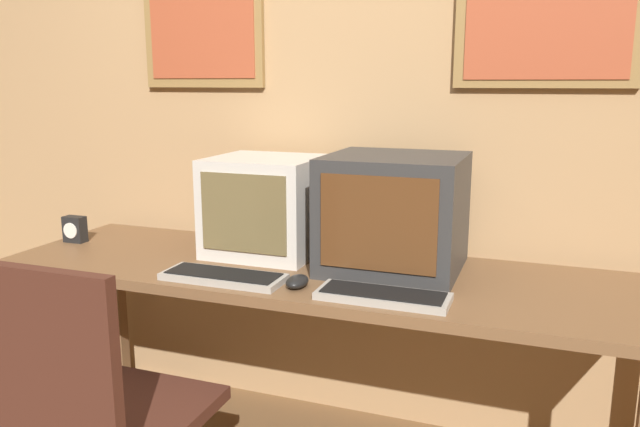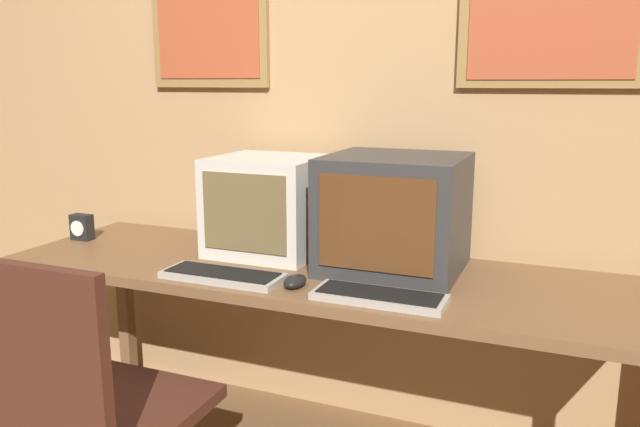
{
  "view_description": "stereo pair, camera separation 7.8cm",
  "coord_description": "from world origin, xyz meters",
  "px_view_note": "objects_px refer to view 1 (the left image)",
  "views": [
    {
      "loc": [
        0.72,
        -0.91,
        1.4
      ],
      "look_at": [
        0.0,
        1.06,
        0.96
      ],
      "focal_mm": 35.0,
      "sensor_mm": 36.0,
      "label": 1
    },
    {
      "loc": [
        0.79,
        -0.88,
        1.4
      ],
      "look_at": [
        0.0,
        1.06,
        0.96
      ],
      "focal_mm": 35.0,
      "sensor_mm": 36.0,
      "label": 2
    }
  ],
  "objects_px": {
    "mouse_near_keyboard": "(298,282)",
    "desk_clock": "(75,229)",
    "monitor_left": "(266,206)",
    "keyboard_main": "(223,277)",
    "keyboard_side": "(383,296)",
    "monitor_right": "(394,213)"
  },
  "relations": [
    {
      "from": "keyboard_main",
      "to": "mouse_near_keyboard",
      "type": "height_order",
      "value": "mouse_near_keyboard"
    },
    {
      "from": "monitor_left",
      "to": "keyboard_side",
      "type": "xyz_separation_m",
      "value": [
        0.55,
        -0.36,
        -0.17
      ]
    },
    {
      "from": "monitor_right",
      "to": "keyboard_side",
      "type": "bearing_deg",
      "value": -81.49
    },
    {
      "from": "keyboard_main",
      "to": "desk_clock",
      "type": "height_order",
      "value": "desk_clock"
    },
    {
      "from": "desk_clock",
      "to": "monitor_left",
      "type": "bearing_deg",
      "value": 8.65
    },
    {
      "from": "keyboard_main",
      "to": "monitor_right",
      "type": "bearing_deg",
      "value": 33.45
    },
    {
      "from": "mouse_near_keyboard",
      "to": "desk_clock",
      "type": "xyz_separation_m",
      "value": [
        -1.07,
        0.22,
        0.03
      ]
    },
    {
      "from": "keyboard_main",
      "to": "keyboard_side",
      "type": "relative_size",
      "value": 1.03
    },
    {
      "from": "keyboard_main",
      "to": "keyboard_side",
      "type": "xyz_separation_m",
      "value": [
        0.54,
        -0.0,
        0.0
      ]
    },
    {
      "from": "monitor_left",
      "to": "keyboard_side",
      "type": "bearing_deg",
      "value": -33.32
    },
    {
      "from": "monitor_left",
      "to": "monitor_right",
      "type": "relative_size",
      "value": 0.87
    },
    {
      "from": "monitor_left",
      "to": "keyboard_main",
      "type": "bearing_deg",
      "value": -88.34
    },
    {
      "from": "monitor_left",
      "to": "keyboard_main",
      "type": "xyz_separation_m",
      "value": [
        0.01,
        -0.36,
        -0.17
      ]
    },
    {
      "from": "mouse_near_keyboard",
      "to": "keyboard_main",
      "type": "bearing_deg",
      "value": -176.53
    },
    {
      "from": "mouse_near_keyboard",
      "to": "monitor_left",
      "type": "bearing_deg",
      "value": 128.05
    },
    {
      "from": "mouse_near_keyboard",
      "to": "desk_clock",
      "type": "bearing_deg",
      "value": 168.3
    },
    {
      "from": "monitor_right",
      "to": "mouse_near_keyboard",
      "type": "bearing_deg",
      "value": -127.01
    },
    {
      "from": "mouse_near_keyboard",
      "to": "desk_clock",
      "type": "height_order",
      "value": "desk_clock"
    },
    {
      "from": "monitor_left",
      "to": "mouse_near_keyboard",
      "type": "distance_m",
      "value": 0.47
    },
    {
      "from": "keyboard_side",
      "to": "keyboard_main",
      "type": "bearing_deg",
      "value": 179.68
    },
    {
      "from": "monitor_left",
      "to": "desk_clock",
      "type": "bearing_deg",
      "value": -171.35
    },
    {
      "from": "keyboard_side",
      "to": "mouse_near_keyboard",
      "type": "bearing_deg",
      "value": 176.2
    }
  ]
}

